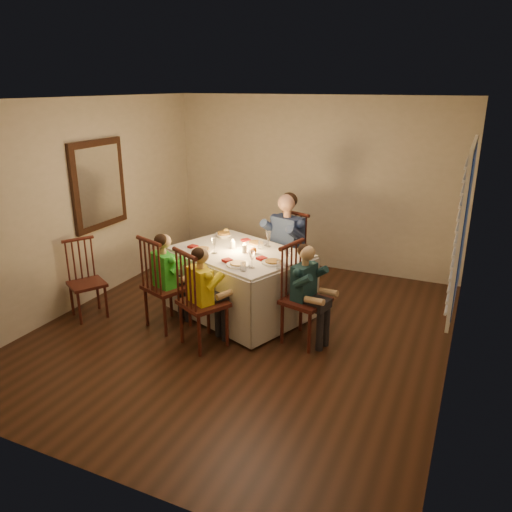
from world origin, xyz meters
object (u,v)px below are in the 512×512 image
at_px(chair_adult, 285,294).
at_px(chair_extra, 91,316).
at_px(serving_bowl, 224,235).
at_px(chair_near_right, 205,344).
at_px(child_green, 169,325).
at_px(chair_end, 304,341).
at_px(chair_near_left, 169,325).
at_px(adult, 285,294).
at_px(child_teal, 304,341).
at_px(dining_table, 239,269).
at_px(child_yellow, 205,344).

distance_m(chair_adult, chair_extra, 2.56).
bearing_deg(serving_bowl, chair_near_right, -71.76).
xyz_separation_m(chair_adult, child_green, (-0.92, -1.47, 0.00)).
xyz_separation_m(chair_extra, serving_bowl, (1.22, 1.28, 0.85)).
relative_size(chair_end, child_green, 0.98).
distance_m(chair_extra, child_green, 1.05).
bearing_deg(chair_extra, chair_end, -49.00).
xyz_separation_m(chair_near_left, chair_end, (1.60, 0.31, 0.00)).
bearing_deg(chair_near_right, child_green, 8.40).
xyz_separation_m(adult, child_teal, (0.69, -1.16, 0.00)).
height_order(chair_near_right, child_teal, child_teal).
xyz_separation_m(dining_table, adult, (0.29, 0.81, -0.59)).
relative_size(chair_end, adult, 0.80).
bearing_deg(dining_table, chair_end, 1.14).
bearing_deg(chair_near_left, child_yellow, -178.86).
relative_size(adult, child_teal, 1.23).
relative_size(chair_near_left, child_teal, 0.99).
relative_size(chair_extra, serving_bowl, 4.73).
bearing_deg(dining_table, chair_near_left, -112.80).
bearing_deg(dining_table, child_yellow, -69.76).
height_order(chair_adult, child_teal, child_teal).
distance_m(chair_near_left, chair_extra, 1.05).
xyz_separation_m(dining_table, chair_extra, (-1.66, -0.85, -0.59)).
relative_size(dining_table, child_green, 1.64).
bearing_deg(dining_table, serving_bowl, 156.29).
xyz_separation_m(chair_end, child_yellow, (-0.99, -0.52, 0.00)).
bearing_deg(dining_table, chair_adult, 90.96).
height_order(child_green, serving_bowl, serving_bowl).
xyz_separation_m(chair_near_right, child_green, (-0.62, 0.22, 0.00)).
bearing_deg(dining_table, child_teal, 1.14).
relative_size(dining_table, child_yellow, 1.66).
bearing_deg(child_teal, chair_adult, 44.23).
height_order(chair_extra, child_yellow, child_yellow).
bearing_deg(chair_adult, chair_end, -40.36).
relative_size(chair_near_right, adult, 0.80).
xyz_separation_m(dining_table, chair_near_left, (-0.62, -0.66, -0.59)).
bearing_deg(adult, child_green, -102.97).
distance_m(adult, child_teal, 1.35).
relative_size(child_yellow, child_teal, 1.00).
relative_size(chair_near_left, chair_extra, 1.15).
bearing_deg(chair_near_left, chair_extra, 30.91).
height_order(chair_extra, serving_bowl, serving_bowl).
relative_size(chair_adult, chair_end, 1.00).
bearing_deg(chair_adult, adult, 0.00).
xyz_separation_m(chair_near_left, child_yellow, (0.62, -0.22, 0.00)).
xyz_separation_m(chair_near_right, chair_extra, (-1.65, 0.02, 0.00)).
relative_size(chair_near_right, child_green, 0.98).
xyz_separation_m(dining_table, child_green, (-0.62, -0.66, -0.59)).
bearing_deg(child_teal, chair_near_left, 114.43).
distance_m(chair_near_left, child_teal, 1.63).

